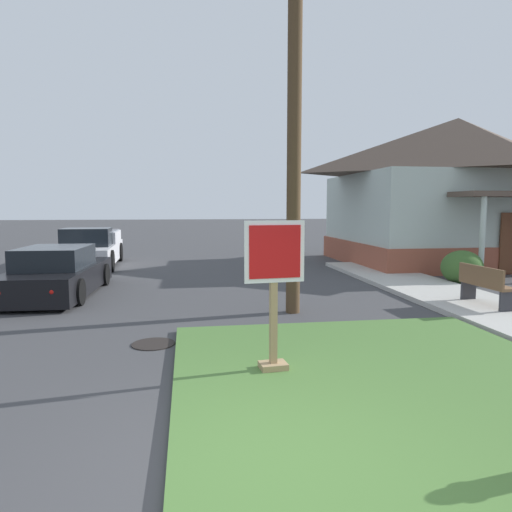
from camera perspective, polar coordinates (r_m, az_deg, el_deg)
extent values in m
plane|color=#3D3D3F|center=(4.25, 1.04, -25.59)|extent=(160.00, 160.00, 0.00)
cube|color=#477033|center=(6.28, 15.68, -14.55)|extent=(5.35, 5.59, 0.08)
cube|color=#B2AFA8|center=(11.35, 25.71, -5.53)|extent=(2.20, 15.24, 0.12)
cube|color=#A3845B|center=(6.05, 2.19, -5.28)|extent=(0.10, 0.10, 1.92)
cube|color=#A3845B|center=(6.30, 2.16, -13.49)|extent=(0.39, 0.31, 0.08)
cube|color=white|center=(5.91, 2.36, 0.54)|extent=(0.81, 0.09, 0.81)
cube|color=red|center=(5.90, 2.39, 0.53)|extent=(0.69, 0.08, 0.69)
cylinder|color=black|center=(7.78, -12.68, -10.65)|extent=(0.70, 0.70, 0.02)
cube|color=black|center=(12.68, -23.38, -2.65)|extent=(1.92, 4.48, 0.64)
cube|color=black|center=(12.41, -23.79, -0.24)|extent=(1.58, 2.09, 0.56)
cylinder|color=black|center=(14.24, -24.95, -2.21)|extent=(0.24, 0.63, 0.62)
cylinder|color=black|center=(13.80, -18.44, -2.20)|extent=(0.24, 0.63, 0.62)
cylinder|color=black|center=(11.71, -29.19, -4.11)|extent=(0.24, 0.63, 0.62)
cylinder|color=black|center=(11.18, -21.34, -4.21)|extent=(0.24, 0.63, 0.62)
sphere|color=white|center=(14.87, -22.93, -1.17)|extent=(0.14, 0.14, 0.14)
sphere|color=white|center=(14.61, -18.97, -1.14)|extent=(0.14, 0.14, 0.14)
sphere|color=red|center=(10.48, -24.08, -4.10)|extent=(0.12, 0.12, 0.12)
cube|color=silver|center=(18.24, -19.92, 0.31)|extent=(2.10, 5.44, 0.68)
cube|color=black|center=(17.45, -20.36, 2.16)|extent=(1.69, 1.47, 0.68)
cube|color=silver|center=(19.02, -16.94, 2.33)|extent=(0.20, 2.25, 0.44)
cube|color=silver|center=(19.27, -22.15, 2.19)|extent=(0.20, 2.25, 0.44)
cube|color=silver|center=(20.80, -18.90, 2.57)|extent=(1.67, 0.18, 0.44)
cylinder|color=black|center=(16.55, -17.76, -0.59)|extent=(0.29, 0.77, 0.76)
cylinder|color=black|center=(16.84, -23.64, -0.71)|extent=(0.29, 0.77, 0.76)
cylinder|color=black|center=(19.73, -16.72, 0.48)|extent=(0.29, 0.77, 0.76)
cylinder|color=black|center=(19.98, -21.68, 0.37)|extent=(0.29, 0.77, 0.76)
cube|color=brown|center=(11.09, 26.89, -3.22)|extent=(0.45, 1.43, 0.06)
cube|color=brown|center=(10.95, 26.20, -2.13)|extent=(0.10, 1.42, 0.38)
cube|color=#2D2D33|center=(10.65, 28.89, -4.97)|extent=(0.36, 0.07, 0.41)
cube|color=#2D2D33|center=(11.63, 24.96, -3.90)|extent=(0.36, 0.07, 0.41)
cylinder|color=#4C3823|center=(9.82, 4.82, 18.86)|extent=(0.29, 0.29, 8.80)
cube|color=brown|center=(20.15, 23.29, 0.55)|extent=(8.72, 6.78, 0.90)
cube|color=#B2C1B7|center=(20.07, 23.50, 5.54)|extent=(8.54, 6.65, 2.61)
pyramid|color=brown|center=(20.21, 23.80, 12.37)|extent=(9.15, 7.12, 2.21)
cylinder|color=#B2C1B7|center=(15.14, 26.38, 2.01)|extent=(0.16, 0.16, 2.63)
cube|color=brown|center=(17.31, 29.33, 1.42)|extent=(0.90, 0.06, 2.00)
ellipsoid|color=#375B27|center=(14.51, 24.29, -1.30)|extent=(1.16, 1.16, 0.99)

